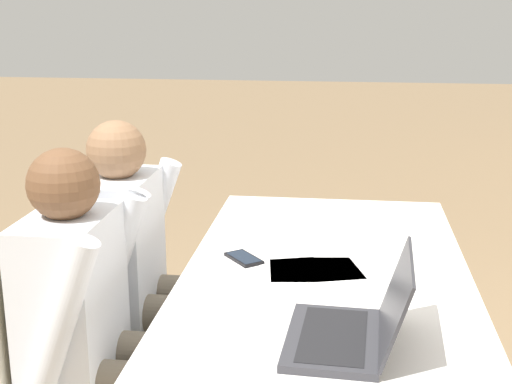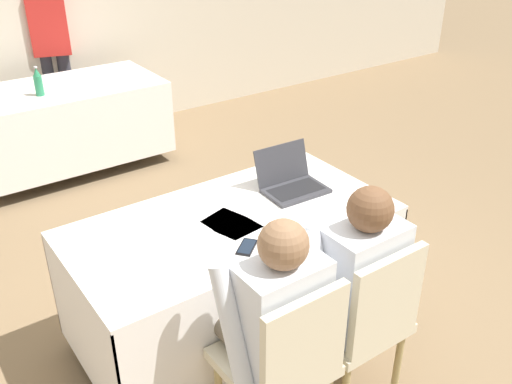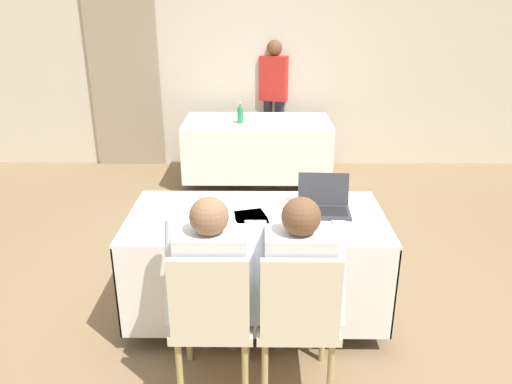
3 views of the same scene
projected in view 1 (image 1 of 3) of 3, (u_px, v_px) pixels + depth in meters
name	position (u px, v px, depth m)	size (l,w,h in m)	color
conference_table_near	(325.00, 328.00, 2.20)	(1.68, 0.87, 0.76)	white
laptop	(352.00, 328.00, 1.70)	(0.35, 0.31, 0.23)	#333338
cell_phone	(244.00, 258.00, 2.27)	(0.15, 0.14, 0.01)	black
paper_beside_laptop	(318.00, 269.00, 2.19)	(0.25, 0.32, 0.00)	white
paper_centre_table	(280.00, 243.00, 2.42)	(0.28, 0.34, 0.00)	white
paper_left_edge	(310.00, 269.00, 2.19)	(0.29, 0.34, 0.00)	white
chair_near_left	(117.00, 306.00, 2.53)	(0.44, 0.44, 0.91)	tan
chair_near_right	(68.00, 370.00, 2.09)	(0.44, 0.44, 0.91)	tan
person_checkered_shirt	(144.00, 265.00, 2.47)	(0.50, 0.52, 1.17)	#665B4C
person_white_shirt	(99.00, 322.00, 2.04)	(0.50, 0.52, 1.17)	#665B4C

